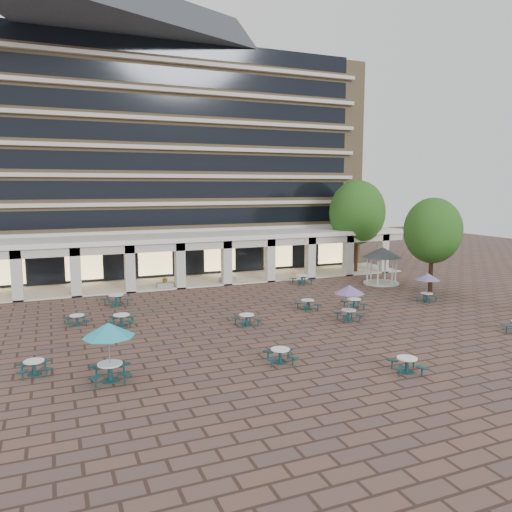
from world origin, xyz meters
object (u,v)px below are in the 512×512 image
object	(u,v)px
picnic_table_0	(34,366)
picnic_table_2	(407,364)
picnic_table_1	(280,354)
gazebo	(382,256)
planter_left	(165,282)
planter_right	(227,279)

from	to	relation	value
picnic_table_0	picnic_table_2	distance (m)	17.44
picnic_table_1	picnic_table_2	size ratio (longest dim) A/B	0.95
gazebo	planter_left	world-z (taller)	gazebo
picnic_table_0	planter_right	world-z (taller)	planter_right
picnic_table_2	planter_left	world-z (taller)	planter_left
picnic_table_1	planter_right	bearing A→B (deg)	91.32
picnic_table_0	picnic_table_1	xyz separation A→B (m)	(11.28, -2.92, 0.02)
picnic_table_1	picnic_table_0	bearing A→B (deg)	178.78
picnic_table_2	planter_right	distance (m)	23.91
planter_left	gazebo	bearing A→B (deg)	-16.53
picnic_table_1	planter_left	bearing A→B (deg)	107.00
picnic_table_2	planter_right	bearing A→B (deg)	110.77
gazebo	picnic_table_1	bearing A→B (deg)	-138.84
picnic_table_2	planter_left	distance (m)	24.71
picnic_table_2	gazebo	bearing A→B (deg)	75.86
planter_right	planter_left	bearing A→B (deg)	-180.00
picnic_table_1	gazebo	distance (m)	22.82
gazebo	planter_left	size ratio (longest dim) A/B	2.37
picnic_table_1	planter_left	size ratio (longest dim) A/B	1.23
picnic_table_0	planter_left	size ratio (longest dim) A/B	1.08
picnic_table_0	picnic_table_1	distance (m)	11.65
planter_left	planter_right	xyz separation A→B (m)	(5.65, 0.00, -0.11)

